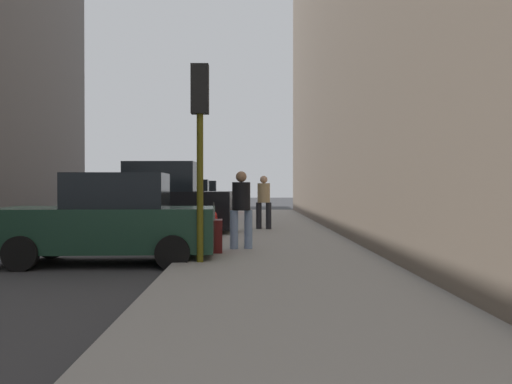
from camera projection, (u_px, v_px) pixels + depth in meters
name	position (u px, v px, depth m)	size (l,w,h in m)	color
ground_plane	(10.00, 254.00, 12.85)	(120.00, 120.00, 0.00)	#38383A
sidewalk	(275.00, 250.00, 12.94)	(4.00, 40.00, 0.15)	gray
parked_dark_green_sedan	(110.00, 221.00, 11.24)	(4.26, 2.18, 1.79)	#193828
parked_black_suv	(157.00, 203.00, 17.06)	(4.67, 2.20, 2.25)	black
parked_blue_sedan	(182.00, 202.00, 23.51)	(4.25, 2.15, 1.79)	navy
parked_red_hatchback	(195.00, 199.00, 29.49)	(4.26, 2.18, 1.79)	#B2191E
fire_hydrant	(213.00, 225.00, 15.24)	(0.42, 0.22, 0.70)	red
traffic_light	(200.00, 119.00, 10.37)	(0.32, 0.32, 3.60)	#514C0F
pedestrian_in_jeans	(241.00, 206.00, 12.57)	(0.52, 0.46, 1.71)	#728CB2
pedestrian_in_tan_coat	(264.00, 199.00, 18.32)	(0.53, 0.47, 1.71)	black
rolling_suitcase	(214.00, 236.00, 11.94)	(0.38, 0.57, 1.04)	#591414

